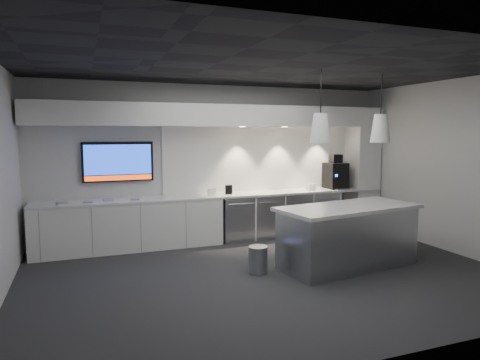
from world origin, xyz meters
name	(u,v)px	position (x,y,z in m)	size (l,w,h in m)	color
floor	(269,275)	(0.00, 0.00, 0.00)	(7.00, 7.00, 0.00)	#292A2C
ceiling	(271,67)	(0.00, 0.00, 3.00)	(7.00, 7.00, 0.00)	black
wall_back	(218,162)	(0.00, 2.50, 1.50)	(7.00, 7.00, 0.00)	silver
wall_front	(387,200)	(0.00, -2.50, 1.50)	(7.00, 7.00, 0.00)	silver
wall_right	(456,167)	(3.50, 0.00, 1.50)	(7.00, 7.00, 0.00)	silver
back_counter	(223,196)	(0.00, 2.17, 0.88)	(6.80, 0.65, 0.04)	white
left_base_cabinets	(130,225)	(-1.75, 2.17, 0.43)	(3.30, 0.63, 0.86)	white
fridge_unit_a	(235,218)	(0.25, 2.17, 0.42)	(0.60, 0.61, 0.85)	#999CA1
fridge_unit_b	(265,216)	(0.88, 2.17, 0.42)	(0.60, 0.61, 0.85)	#999CA1
fridge_unit_c	(293,214)	(1.51, 2.17, 0.42)	(0.60, 0.61, 0.85)	#999CA1
fridge_unit_d	(319,212)	(2.14, 2.17, 0.42)	(0.60, 0.61, 0.85)	#999CA1
backsplash	(273,158)	(1.20, 2.48, 1.55)	(4.60, 0.03, 1.30)	white
soffit	(222,116)	(0.00, 2.20, 2.40)	(6.90, 0.60, 0.40)	white
column	(362,169)	(3.20, 2.20, 1.30)	(0.55, 0.55, 2.60)	white
wall_tv	(118,162)	(-1.90, 2.45, 1.56)	(1.25, 0.07, 0.72)	black
island	(348,236)	(1.33, -0.02, 0.48)	(2.38, 1.31, 0.96)	#999CA1
bin	(258,260)	(-0.11, 0.17, 0.20)	(0.29, 0.29, 0.40)	#999CA1
coffee_machine	(335,174)	(2.52, 2.20, 1.20)	(0.41, 0.57, 0.72)	black
sign_black	(229,190)	(0.11, 2.16, 0.99)	(0.14, 0.02, 0.18)	black
sign_white	(212,192)	(-0.24, 2.10, 0.97)	(0.18, 0.02, 0.14)	white
cup_cluster	(311,187)	(1.88, 2.09, 0.97)	(0.16, 0.16, 0.14)	white
tray_a	(62,203)	(-2.86, 2.10, 0.91)	(0.16, 0.16, 0.03)	#989898
tray_b	(88,202)	(-2.44, 2.10, 0.91)	(0.16, 0.16, 0.03)	#989898
tray_c	(108,200)	(-2.11, 2.17, 0.91)	(0.16, 0.16, 0.03)	#989898
tray_d	(135,199)	(-1.65, 2.14, 0.91)	(0.16, 0.16, 0.03)	#989898
pendant_left	(320,128)	(0.80, -0.02, 2.15)	(0.30, 0.30, 1.14)	white
pendant_right	(380,128)	(1.87, -0.02, 2.15)	(0.30, 0.30, 1.14)	white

